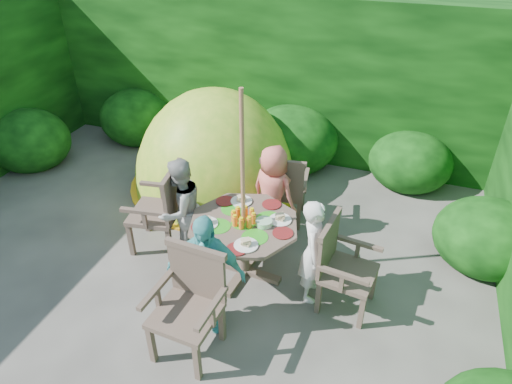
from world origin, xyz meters
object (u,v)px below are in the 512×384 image
(garden_chair_right, at_px, (341,265))
(garden_chair_front, at_px, (190,302))
(child_right, at_px, (314,251))
(child_front, at_px, (206,273))
(dome_tent, at_px, (216,183))
(child_left, at_px, (181,210))
(parasol_pole, at_px, (243,191))
(garden_chair_back, at_px, (284,188))
(garden_chair_left, at_px, (162,208))
(child_back, at_px, (273,193))
(patio_table, at_px, (244,231))

(garden_chair_right, xyz_separation_m, garden_chair_front, (-1.20, -0.98, 0.03))
(child_right, bearing_deg, child_front, 123.20)
(dome_tent, bearing_deg, child_left, -93.00)
(parasol_pole, height_order, garden_chair_right, parasol_pole)
(garden_chair_back, relative_size, child_left, 0.76)
(garden_chair_left, relative_size, child_back, 0.85)
(garden_chair_right, xyz_separation_m, child_left, (-1.88, 0.19, 0.12))
(garden_chair_left, height_order, child_left, child_left)
(patio_table, xyz_separation_m, garden_chair_left, (-1.09, 0.13, -0.04))
(parasol_pole, xyz_separation_m, child_left, (-0.80, 0.08, -0.47))
(child_front, bearing_deg, garden_chair_right, 21.33)
(garden_chair_right, bearing_deg, garden_chair_front, 136.52)
(patio_table, xyz_separation_m, parasol_pole, (-0.00, -0.00, 0.50))
(garden_chair_front, bearing_deg, dome_tent, 113.63)
(garden_chair_back, xyz_separation_m, child_back, (-0.05, -0.29, 0.10))
(garden_chair_back, bearing_deg, child_back, 72.28)
(child_right, xyz_separation_m, child_left, (-1.59, 0.16, 0.04))
(parasol_pole, distance_m, dome_tent, 2.29)
(garden_chair_right, height_order, child_right, child_right)
(garden_chair_left, bearing_deg, garden_chair_back, 119.31)
(garden_chair_right, relative_size, child_left, 0.76)
(child_right, bearing_deg, child_left, 78.20)
(garden_chair_back, distance_m, child_right, 1.35)
(garden_chair_left, relative_size, child_left, 0.82)
(garden_chair_right, relative_size, child_right, 0.81)
(dome_tent, bearing_deg, patio_table, -70.39)
(child_right, distance_m, child_front, 1.13)
(parasol_pole, bearing_deg, garden_chair_front, -95.90)
(child_left, relative_size, dome_tent, 0.44)
(patio_table, distance_m, child_front, 0.80)
(parasol_pole, distance_m, child_left, 0.93)
(patio_table, xyz_separation_m, garden_chair_back, (0.13, 1.09, -0.08))
(garden_chair_left, bearing_deg, parasol_pole, 74.07)
(dome_tent, bearing_deg, parasol_pole, -70.50)
(child_right, height_order, child_front, child_front)
(parasol_pole, height_order, child_right, parasol_pole)
(parasol_pole, height_order, child_back, parasol_pole)
(child_back, bearing_deg, patio_table, 103.17)
(child_left, distance_m, child_back, 1.13)
(garden_chair_front, relative_size, child_front, 0.78)
(garden_chair_right, distance_m, child_front, 1.36)
(garden_chair_front, xyz_separation_m, dome_tent, (-0.98, 2.76, -0.55))
(parasol_pole, xyz_separation_m, garden_chair_left, (-1.08, 0.13, -0.55))
(garden_chair_front, bearing_deg, garden_chair_left, 132.68)
(garden_chair_back, bearing_deg, dome_tent, -33.83)
(garden_chair_back, height_order, child_front, child_front)
(garden_chair_right, relative_size, child_front, 0.74)
(garden_chair_left, height_order, dome_tent, dome_tent)
(parasol_pole, bearing_deg, dome_tent, 123.05)
(garden_chair_right, xyz_separation_m, child_right, (-0.29, 0.03, 0.08))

